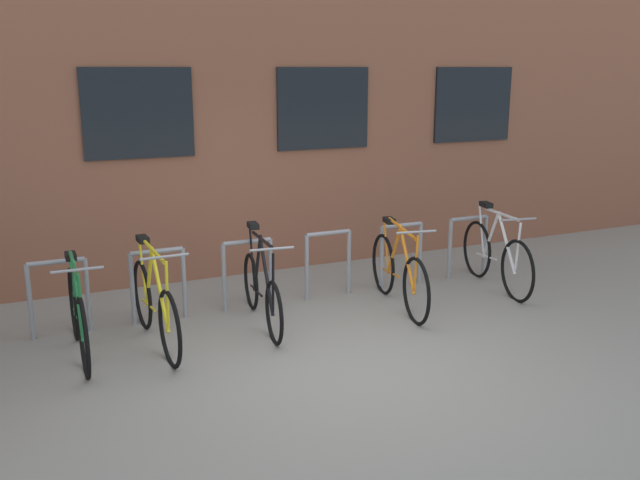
% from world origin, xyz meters
% --- Properties ---
extents(ground_plane, '(42.00, 42.00, 0.00)m').
position_xyz_m(ground_plane, '(0.00, 0.00, 0.00)').
color(ground_plane, gray).
extents(storefront_building, '(28.00, 5.87, 6.11)m').
position_xyz_m(storefront_building, '(0.00, 6.11, 3.05)').
color(storefront_building, brown).
rests_on(storefront_building, ground).
extents(bike_rack, '(6.60, 0.05, 0.80)m').
position_xyz_m(bike_rack, '(-0.33, 1.90, 0.49)').
color(bike_rack, gray).
rests_on(bike_rack, ground).
extents(bicycle_green, '(0.44, 1.73, 0.99)m').
position_xyz_m(bicycle_green, '(-2.21, 1.30, 0.39)').
color(bicycle_green, black).
rests_on(bicycle_green, ground).
extents(bicycle_orange, '(0.49, 1.78, 1.02)m').
position_xyz_m(bicycle_orange, '(1.25, 1.25, 0.40)').
color(bicycle_orange, black).
rests_on(bicycle_orange, ground).
extents(bicycle_yellow, '(0.44, 1.83, 1.05)m').
position_xyz_m(bicycle_yellow, '(-1.49, 1.26, 0.40)').
color(bicycle_yellow, black).
rests_on(bicycle_yellow, ground).
extents(bicycle_white, '(0.48, 1.76, 1.03)m').
position_xyz_m(bicycle_white, '(2.72, 1.37, 0.40)').
color(bicycle_white, black).
rests_on(bicycle_white, ground).
extents(bicycle_black, '(0.44, 1.73, 1.04)m').
position_xyz_m(bicycle_black, '(-0.35, 1.37, 0.37)').
color(bicycle_black, black).
rests_on(bicycle_black, ground).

